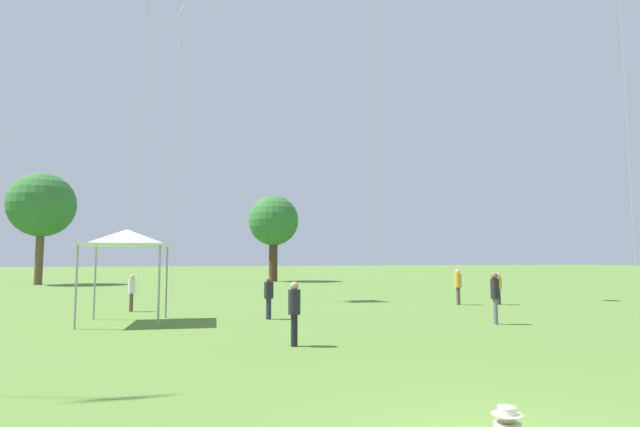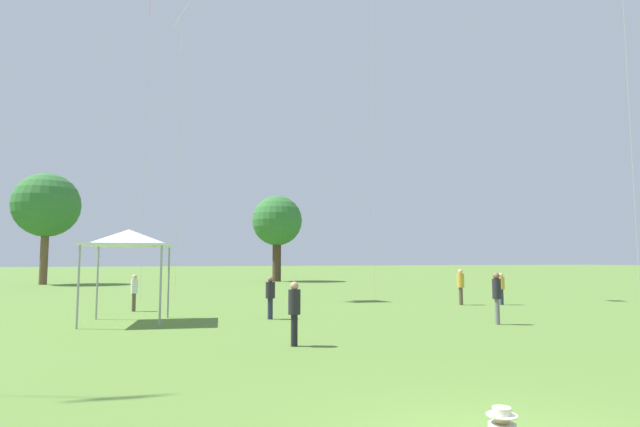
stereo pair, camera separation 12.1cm
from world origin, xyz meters
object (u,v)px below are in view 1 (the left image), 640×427
Objects in this scene: distant_tree_1 at (274,221)px; distant_tree_0 at (42,205)px; person_standing_4 at (458,283)px; kite_1 at (179,18)px; person_standing_0 at (495,292)px; person_standing_5 at (294,307)px; person_standing_3 at (132,289)px; person_standing_1 at (269,294)px; person_standing_2 at (498,286)px; canopy_tent at (127,238)px.

distant_tree_0 is at bearing -179.48° from distant_tree_1.
kite_1 is at bearing 157.44° from person_standing_4.
person_standing_0 is 7.20m from person_standing_4.
person_standing_0 reaches higher than person_standing_5.
person_standing_4 is (14.84, -1.38, 0.09)m from person_standing_3.
person_standing_5 is 21.51m from kite_1.
person_standing_0 is 1.13× the size of person_standing_3.
person_standing_0 is 0.18× the size of distant_tree_0.
distant_tree_0 is at bearing -120.12° from kite_1.
person_standing_0 reaches higher than person_standing_1.
person_standing_2 is at bearing -79.21° from distant_tree_1.
person_standing_3 is 11.04m from person_standing_5.
person_standing_1 reaches higher than person_standing_2.
kite_1 is at bearing 50.33° from person_standing_0.
person_standing_4 is 0.53× the size of canopy_tent.
person_standing_2 is 0.99× the size of person_standing_3.
distant_tree_1 is at bearing 68.88° from canopy_tent.
person_standing_1 is 12.03m from person_standing_2.
person_standing_1 is 1.01× the size of person_standing_2.
kite_1 is (-15.04, 7.29, 14.73)m from person_standing_2.
person_standing_0 is at bearing -138.14° from person_standing_1.
person_standing_0 is at bearing 80.58° from person_standing_5.
person_standing_4 is at bearing -93.92° from person_standing_1.
person_standing_4 is at bearing 93.39° from person_standing_2.
person_standing_3 reaches higher than person_standing_2.
distant_tree_0 reaches higher than person_standing_1.
person_standing_3 is 0.16× the size of distant_tree_0.
person_standing_1 is 1.00× the size of person_standing_3.
kite_1 is (-13.13, 6.78, 14.61)m from person_standing_4.
kite_1 reaches higher than canopy_tent.
person_standing_5 is (-7.55, -2.09, -0.10)m from person_standing_0.
person_standing_0 is at bearing -74.85° from person_standing_3.
canopy_tent reaches higher than person_standing_1.
distant_tree_1 is (11.48, 29.71, 2.97)m from canopy_tent.
person_standing_0 is 7.95m from person_standing_1.
person_standing_2 is 0.18× the size of distant_tree_1.
person_standing_4 is at bearing -46.49° from person_standing_3.
canopy_tent is at bearing -168.84° from person_standing_5.
person_standing_1 is 0.90× the size of person_standing_4.
canopy_tent is 15.89m from kite_1.
person_standing_1 is 0.95× the size of person_standing_5.
person_standing_2 is 16.86m from person_standing_3.
person_standing_2 is 0.89× the size of person_standing_4.
person_standing_5 is 7.83m from canopy_tent.
kite_1 is at bearing -2.05° from person_standing_1.
person_standing_1 reaches higher than person_standing_3.
person_standing_5 is at bearing -53.97° from canopy_tent.
person_standing_4 is at bearing 105.17° from person_standing_5.
person_standing_1 is 0.16× the size of distant_tree_0.
canopy_tent is (-4.46, 6.13, 1.94)m from person_standing_5.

